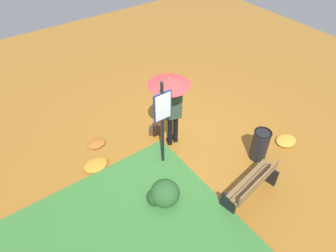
# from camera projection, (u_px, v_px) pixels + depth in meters

# --- Properties ---
(ground_plane) EXTENTS (18.00, 18.00, 0.00)m
(ground_plane) POSITION_uv_depth(u_px,v_px,m) (180.00, 142.00, 7.97)
(ground_plane) COLOR #9E6623
(person_with_umbrella) EXTENTS (0.96, 0.96, 2.04)m
(person_with_umbrella) POSITION_uv_depth(u_px,v_px,m) (171.00, 94.00, 6.89)
(person_with_umbrella) COLOR black
(person_with_umbrella) RESTS_ON ground_plane
(info_sign_post) EXTENTS (0.44, 0.07, 2.30)m
(info_sign_post) POSITION_uv_depth(u_px,v_px,m) (163.00, 116.00, 6.49)
(info_sign_post) COLOR black
(info_sign_post) RESTS_ON ground_plane
(handbag) EXTENTS (0.32, 0.29, 0.37)m
(handbag) POSITION_uv_depth(u_px,v_px,m) (155.00, 131.00, 8.10)
(handbag) COLOR #4C3323
(handbag) RESTS_ON ground_plane
(park_bench) EXTENTS (1.40, 0.59, 0.75)m
(park_bench) POSITION_uv_depth(u_px,v_px,m) (253.00, 185.00, 6.42)
(park_bench) COLOR black
(park_bench) RESTS_ON ground_plane
(trash_bin) EXTENTS (0.42, 0.42, 0.83)m
(trash_bin) POSITION_uv_depth(u_px,v_px,m) (260.00, 145.00, 7.29)
(trash_bin) COLOR black
(trash_bin) RESTS_ON ground_plane
(shrub_cluster) EXTENTS (0.69, 0.63, 0.57)m
(shrub_cluster) POSITION_uv_depth(u_px,v_px,m) (163.00, 194.00, 6.41)
(shrub_cluster) COLOR #285628
(shrub_cluster) RESTS_ON ground_plane
(leaf_pile_near_person) EXTENTS (0.47, 0.37, 0.10)m
(leaf_pile_near_person) POSITION_uv_depth(u_px,v_px,m) (97.00, 143.00, 7.85)
(leaf_pile_near_person) COLOR #A86023
(leaf_pile_near_person) RESTS_ON ground_plane
(leaf_pile_by_bench) EXTENTS (0.58, 0.47, 0.13)m
(leaf_pile_by_bench) POSITION_uv_depth(u_px,v_px,m) (96.00, 165.00, 7.28)
(leaf_pile_by_bench) COLOR #C68428
(leaf_pile_by_bench) RESTS_ON ground_plane
(leaf_pile_far_path) EXTENTS (0.57, 0.46, 0.13)m
(leaf_pile_far_path) POSITION_uv_depth(u_px,v_px,m) (286.00, 140.00, 7.91)
(leaf_pile_far_path) COLOR gold
(leaf_pile_far_path) RESTS_ON ground_plane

